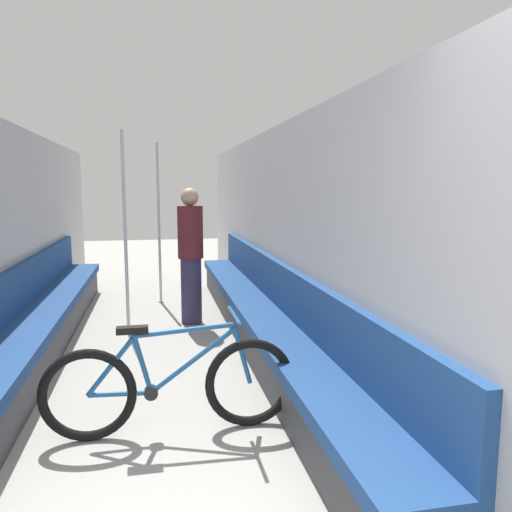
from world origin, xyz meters
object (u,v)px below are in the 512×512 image
Objects in this scene: bench_seat_row_right at (262,320)px; passenger_standing at (191,254)px; bicycle at (171,386)px; grab_pole_far at (159,226)px; bench_seat_row_left at (33,332)px; grab_pole_near at (125,237)px.

bench_seat_row_right is 1.36m from passenger_standing.
grab_pole_far is at bearing 96.19° from bicycle.
bench_seat_row_left is 1.00× the size of bench_seat_row_right.
bench_seat_row_right is 1.76m from grab_pole_near.
passenger_standing is at bearing 120.97° from bench_seat_row_right.
bench_seat_row_right is at bearing 65.36° from bicycle.
grab_pole_far reaches higher than bench_seat_row_left.
passenger_standing is at bearing -73.43° from grab_pole_far.
passenger_standing is at bearing 22.91° from grab_pole_near.
passenger_standing reaches higher than bench_seat_row_left.
bench_seat_row_right is 3.93× the size of bicycle.
passenger_standing is (0.35, -1.18, -0.25)m from grab_pole_far.
grab_pole_near is 0.83m from passenger_standing.
grab_pole_far is (1.20, 2.24, 0.80)m from bench_seat_row_left.
passenger_standing reaches higher than bicycle.
bench_seat_row_left is 2.05m from bicycle.
grab_pole_near is (-0.39, 2.41, 0.76)m from bicycle.
bench_seat_row_right is 2.58m from grab_pole_far.
grab_pole_near reaches higher than bicycle.
bench_seat_row_left is 2.94× the size of grab_pole_far.
bench_seat_row_right is at bearing -29.03° from grab_pole_near.
bench_seat_row_left is 2.19m from bench_seat_row_right.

